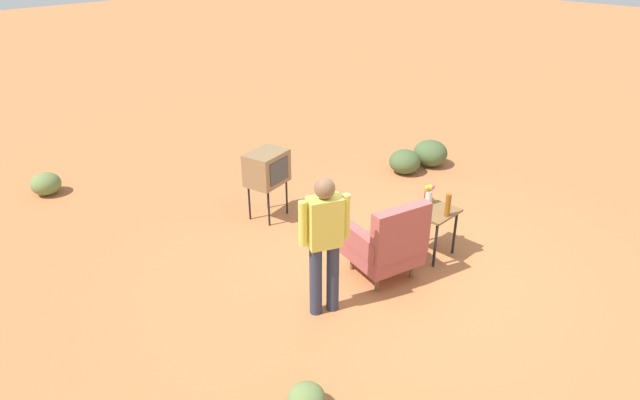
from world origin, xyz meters
TOP-DOWN VIEW (x-y plane):
  - ground_plane at (0.00, 0.00)m, footprint 60.00×60.00m
  - armchair at (0.24, -0.05)m, footprint 0.93×0.95m
  - side_table at (-0.60, 0.00)m, footprint 0.56×0.56m
  - tv_on_stand at (0.21, -2.31)m, footprint 0.68×0.55m
  - person_standing at (1.25, -0.14)m, footprint 0.52×0.35m
  - bottle_tall_amber at (-0.58, 0.22)m, footprint 0.07×0.07m
  - soda_can_red at (-0.77, -0.22)m, footprint 0.07×0.07m
  - flower_vase at (-0.71, -0.14)m, footprint 0.15×0.10m
  - shrub_near at (2.23, -5.48)m, footprint 0.47×0.47m
  - shrub_mid at (2.39, 0.75)m, footprint 0.34×0.34m
  - shrub_far at (-2.55, -1.86)m, footprint 0.55×0.55m
  - shrub_lone at (-3.15, -1.73)m, footprint 0.61×0.61m

SIDE VIEW (x-z plane):
  - ground_plane at x=0.00m, z-range 0.00..0.00m
  - shrub_mid at x=2.39m, z-range 0.00..0.27m
  - shrub_near at x=2.23m, z-range 0.00..0.36m
  - shrub_far at x=-2.55m, z-range 0.00..0.42m
  - shrub_lone at x=-3.15m, z-range 0.00..0.47m
  - armchair at x=0.24m, z-range -0.03..1.03m
  - side_table at x=-0.60m, z-range 0.23..0.89m
  - soda_can_red at x=-0.77m, z-range 0.66..0.78m
  - tv_on_stand at x=0.21m, z-range 0.27..1.30m
  - flower_vase at x=-0.71m, z-range 0.67..0.94m
  - bottle_tall_amber at x=-0.58m, z-range 0.66..0.96m
  - person_standing at x=1.25m, z-range 0.12..1.76m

